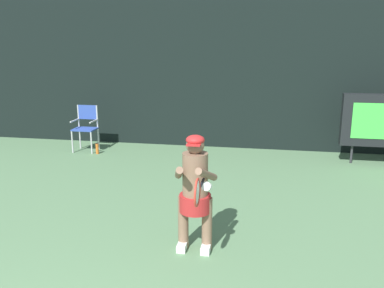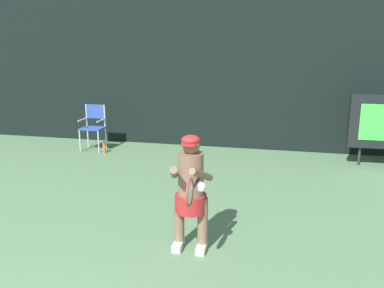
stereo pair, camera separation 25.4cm
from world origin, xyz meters
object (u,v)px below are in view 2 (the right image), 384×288
at_px(umpire_chair, 93,124).
at_px(tennis_racket, 190,192).
at_px(tennis_player, 191,189).
at_px(water_bottle, 104,148).

xyz_separation_m(umpire_chair, tennis_racket, (3.53, -4.82, 0.36)).
bearing_deg(tennis_racket, tennis_player, 113.45).
relative_size(umpire_chair, water_bottle, 4.08).
xyz_separation_m(water_bottle, tennis_player, (3.03, -4.00, 0.68)).
bearing_deg(umpire_chair, water_bottle, -35.04).
distance_m(water_bottle, tennis_player, 5.06).
height_order(water_bottle, tennis_racket, tennis_racket).
bearing_deg(umpire_chair, tennis_player, -51.36).
xyz_separation_m(umpire_chair, water_bottle, (0.37, -0.26, -0.50)).
bearing_deg(water_bottle, tennis_player, -52.81).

